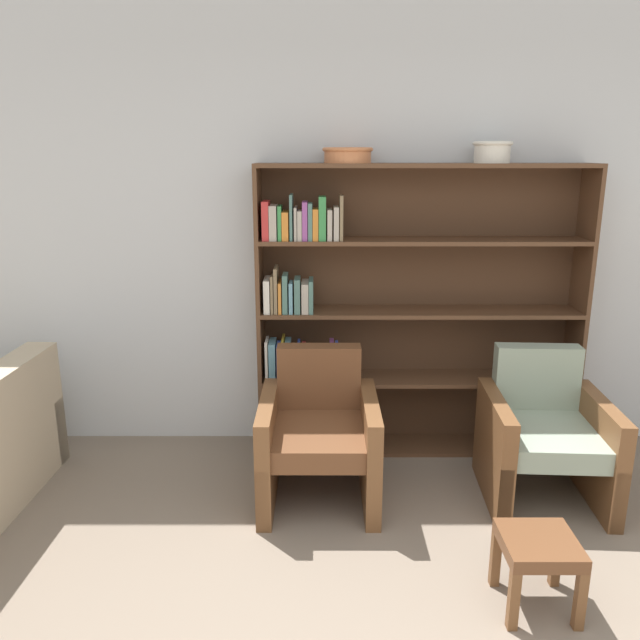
{
  "coord_description": "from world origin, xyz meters",
  "views": [
    {
      "loc": [
        -0.36,
        -1.24,
        1.87
      ],
      "look_at": [
        -0.35,
        2.19,
        0.95
      ],
      "focal_mm": 35.0,
      "sensor_mm": 36.0,
      "label": 1
    }
  ],
  "objects_px": {
    "bowl_brass": "(490,151)",
    "footstool": "(537,552)",
    "bookshelf": "(386,317)",
    "armchair_cushioned": "(542,434)",
    "bowl_sage": "(346,154)",
    "armchair_leather": "(317,434)"
  },
  "relations": [
    {
      "from": "bookshelf",
      "to": "bowl_brass",
      "type": "xyz_separation_m",
      "value": [
        0.58,
        -0.02,
        1.01
      ]
    },
    {
      "from": "bowl_sage",
      "to": "armchair_cushioned",
      "type": "height_order",
      "value": "bowl_sage"
    },
    {
      "from": "bookshelf",
      "to": "bowl_sage",
      "type": "relative_size",
      "value": 6.75
    },
    {
      "from": "bowl_sage",
      "to": "bookshelf",
      "type": "bearing_deg",
      "value": 4.27
    },
    {
      "from": "bowl_brass",
      "to": "armchair_cushioned",
      "type": "relative_size",
      "value": 0.29
    },
    {
      "from": "bowl_brass",
      "to": "footstool",
      "type": "xyz_separation_m",
      "value": [
        -0.09,
        -1.49,
        -1.63
      ]
    },
    {
      "from": "bowl_brass",
      "to": "footstool",
      "type": "distance_m",
      "value": 2.21
    },
    {
      "from": "armchair_leather",
      "to": "armchair_cushioned",
      "type": "bearing_deg",
      "value": -179.86
    },
    {
      "from": "bowl_sage",
      "to": "armchair_leather",
      "type": "relative_size",
      "value": 0.37
    },
    {
      "from": "armchair_cushioned",
      "to": "bowl_sage",
      "type": "bearing_deg",
      "value": -24.84
    },
    {
      "from": "armchair_leather",
      "to": "footstool",
      "type": "distance_m",
      "value": 1.3
    },
    {
      "from": "bookshelf",
      "to": "bowl_brass",
      "type": "relative_size",
      "value": 8.7
    },
    {
      "from": "armchair_cushioned",
      "to": "footstool",
      "type": "distance_m",
      "value": 0.98
    },
    {
      "from": "armchair_leather",
      "to": "footstool",
      "type": "xyz_separation_m",
      "value": [
        0.92,
        -0.91,
        -0.11
      ]
    },
    {
      "from": "bookshelf",
      "to": "armchair_cushioned",
      "type": "relative_size",
      "value": 2.48
    },
    {
      "from": "armchair_cushioned",
      "to": "footstool",
      "type": "xyz_separation_m",
      "value": [
        -0.33,
        -0.91,
        -0.11
      ]
    },
    {
      "from": "bowl_brass",
      "to": "armchair_cushioned",
      "type": "distance_m",
      "value": 1.64
    },
    {
      "from": "bookshelf",
      "to": "armchair_leather",
      "type": "bearing_deg",
      "value": -125.73
    },
    {
      "from": "bookshelf",
      "to": "footstool",
      "type": "height_order",
      "value": "bookshelf"
    },
    {
      "from": "bookshelf",
      "to": "bowl_sage",
      "type": "bearing_deg",
      "value": -175.73
    },
    {
      "from": "bowl_brass",
      "to": "armchair_leather",
      "type": "distance_m",
      "value": 1.91
    },
    {
      "from": "bowl_sage",
      "to": "footstool",
      "type": "xyz_separation_m",
      "value": [
        0.75,
        -1.49,
        -1.61
      ]
    }
  ]
}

